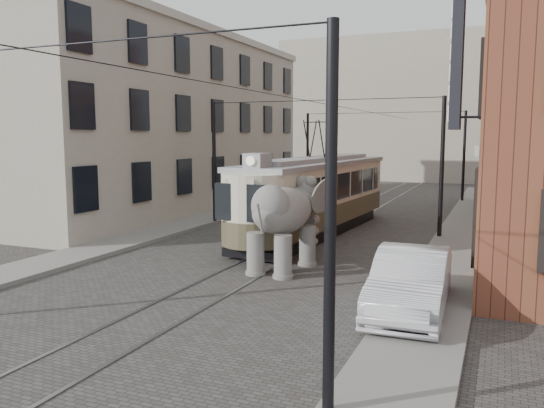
% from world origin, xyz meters
% --- Properties ---
extents(ground, '(120.00, 120.00, 0.00)m').
position_xyz_m(ground, '(0.00, 0.00, 0.00)').
color(ground, '#45423F').
extents(tram_rails, '(1.54, 80.00, 0.02)m').
position_xyz_m(tram_rails, '(0.00, 0.00, 0.01)').
color(tram_rails, slate).
rests_on(tram_rails, ground).
extents(sidewalk_right, '(2.00, 60.00, 0.15)m').
position_xyz_m(sidewalk_right, '(6.00, 0.00, 0.07)').
color(sidewalk_right, slate).
rests_on(sidewalk_right, ground).
extents(sidewalk_left, '(2.00, 60.00, 0.15)m').
position_xyz_m(sidewalk_left, '(-6.50, 0.00, 0.07)').
color(sidewalk_left, slate).
rests_on(sidewalk_left, ground).
extents(stucco_building, '(7.00, 24.00, 10.00)m').
position_xyz_m(stucco_building, '(-11.00, 10.00, 5.00)').
color(stucco_building, gray).
rests_on(stucco_building, ground).
extents(distant_block, '(28.00, 10.00, 14.00)m').
position_xyz_m(distant_block, '(0.00, 40.00, 7.00)').
color(distant_block, gray).
rests_on(distant_block, ground).
extents(catenary, '(11.00, 30.20, 6.00)m').
position_xyz_m(catenary, '(-0.20, 5.00, 3.00)').
color(catenary, black).
rests_on(catenary, ground).
extents(tram, '(3.43, 12.77, 5.01)m').
position_xyz_m(tram, '(-0.04, 5.32, 2.51)').
color(tram, beige).
rests_on(tram, ground).
extents(elephant, '(3.04, 5.08, 3.00)m').
position_xyz_m(elephant, '(1.03, -1.47, 1.50)').
color(elephant, slate).
rests_on(elephant, ground).
extents(parked_car, '(1.87, 4.88, 1.59)m').
position_xyz_m(parked_car, '(5.58, -4.37, 0.80)').
color(parked_car, '#B8B7BC').
rests_on(parked_car, ground).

